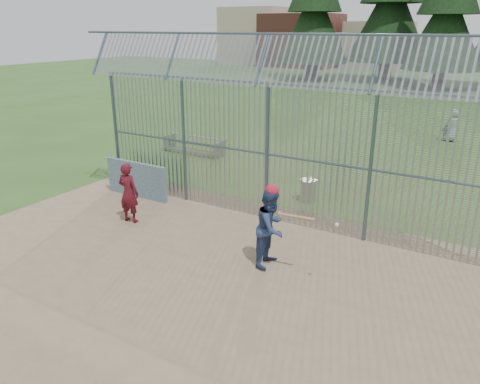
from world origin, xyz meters
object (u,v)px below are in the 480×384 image
Objects in this scene: onlooker at (129,193)px; dugout_wall at (137,180)px; trash_can at (308,190)px; bleacher at (194,145)px; batter at (271,228)px.

dugout_wall is at bearing -57.92° from onlooker.
onlooker is at bearing -52.55° from dugout_wall.
onlooker is 2.18× the size of trash_can.
onlooker is (1.31, -1.70, 0.29)m from dugout_wall.
onlooker is at bearing -67.22° from bleacher.
trash_can is (3.79, 4.32, -0.53)m from onlooker.
dugout_wall is 6.36m from batter.
trash_can is at bearing -136.60° from onlooker.
onlooker is 5.77m from trash_can.
batter is at bearing -17.30° from dugout_wall.
trash_can is at bearing 27.21° from dugout_wall.
dugout_wall reaches higher than trash_can.
dugout_wall is 5.73m from trash_can.
bleacher is (-7.83, 7.52, -0.56)m from batter.
batter is (6.06, -1.89, 0.35)m from dugout_wall.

